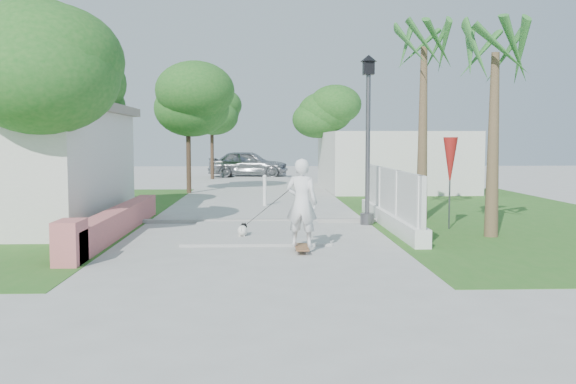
{
  "coord_description": "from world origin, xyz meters",
  "views": [
    {
      "loc": [
        0.16,
        -11.25,
        2.21
      ],
      "look_at": [
        0.69,
        2.62,
        1.1
      ],
      "focal_mm": 40.0,
      "sensor_mm": 36.0,
      "label": 1
    }
  ],
  "objects_px": {
    "street_lamp": "(368,133)",
    "bollard": "(265,190)",
    "parked_car": "(248,164)",
    "skateboarder": "(271,208)",
    "dog": "(243,230)",
    "patio_umbrella": "(450,162)"
  },
  "relations": [
    {
      "from": "bollard",
      "to": "street_lamp",
      "type": "bearing_deg",
      "value": -59.04
    },
    {
      "from": "street_lamp",
      "to": "patio_umbrella",
      "type": "xyz_separation_m",
      "value": [
        1.9,
        -1.0,
        -0.74
      ]
    },
    {
      "from": "bollard",
      "to": "patio_umbrella",
      "type": "height_order",
      "value": "patio_umbrella"
    },
    {
      "from": "patio_umbrella",
      "to": "skateboarder",
      "type": "bearing_deg",
      "value": -152.61
    },
    {
      "from": "patio_umbrella",
      "to": "skateboarder",
      "type": "xyz_separation_m",
      "value": [
        -4.48,
        -2.32,
        -0.9
      ]
    },
    {
      "from": "street_lamp",
      "to": "bollard",
      "type": "xyz_separation_m",
      "value": [
        -2.7,
        4.5,
        -1.84
      ]
    },
    {
      "from": "dog",
      "to": "parked_car",
      "type": "xyz_separation_m",
      "value": [
        -0.43,
        24.84,
        0.63
      ]
    },
    {
      "from": "bollard",
      "to": "dog",
      "type": "bearing_deg",
      "value": -94.34
    },
    {
      "from": "street_lamp",
      "to": "dog",
      "type": "height_order",
      "value": "street_lamp"
    },
    {
      "from": "dog",
      "to": "parked_car",
      "type": "bearing_deg",
      "value": 98.6
    },
    {
      "from": "street_lamp",
      "to": "skateboarder",
      "type": "bearing_deg",
      "value": -127.84
    },
    {
      "from": "street_lamp",
      "to": "bollard",
      "type": "relative_size",
      "value": 4.07
    },
    {
      "from": "skateboarder",
      "to": "dog",
      "type": "xyz_separation_m",
      "value": [
        -0.64,
        1.03,
        -0.6
      ]
    },
    {
      "from": "skateboarder",
      "to": "bollard",
      "type": "bearing_deg",
      "value": -72.13
    },
    {
      "from": "street_lamp",
      "to": "bollard",
      "type": "bearing_deg",
      "value": 120.96
    },
    {
      "from": "street_lamp",
      "to": "bollard",
      "type": "height_order",
      "value": "street_lamp"
    },
    {
      "from": "street_lamp",
      "to": "bollard",
      "type": "distance_m",
      "value": 5.56
    },
    {
      "from": "street_lamp",
      "to": "skateboarder",
      "type": "xyz_separation_m",
      "value": [
        -2.58,
        -3.32,
        -1.64
      ]
    },
    {
      "from": "skateboarder",
      "to": "dog",
      "type": "bearing_deg",
      "value": -41.41
    },
    {
      "from": "bollard",
      "to": "parked_car",
      "type": "height_order",
      "value": "parked_car"
    },
    {
      "from": "street_lamp",
      "to": "parked_car",
      "type": "bearing_deg",
      "value": 99.19
    },
    {
      "from": "dog",
      "to": "street_lamp",
      "type": "bearing_deg",
      "value": 43.03
    }
  ]
}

